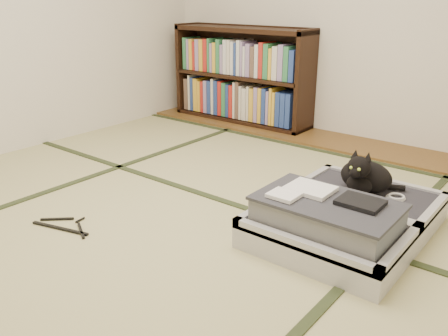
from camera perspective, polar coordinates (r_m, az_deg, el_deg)
The scene contains 8 objects.
floor at distance 2.73m, azimuth -5.43°, elevation -6.70°, with size 4.50×4.50×0.00m, color tan.
wood_strip at distance 4.29m, azimuth 13.33°, elevation 3.11°, with size 4.00×0.50×0.02m, color brown.
tatami_borders at distance 3.07m, azimuth 0.94°, elevation -3.38°, with size 4.00×4.50×0.01m.
bookcase at distance 4.79m, azimuth 2.13°, elevation 10.84°, with size 1.48×0.34×0.95m.
suitcase at distance 2.62m, azimuth 14.15°, elevation -5.81°, with size 0.78×1.04×0.31m.
cat at distance 2.82m, azimuth 16.55°, elevation -0.95°, with size 0.35×0.35×0.28m.
cable_coil at distance 2.83m, azimuth 19.98°, elevation -3.33°, with size 0.11×0.11×0.03m.
hanger at distance 2.82m, azimuth -18.61°, elevation -6.66°, with size 0.39×0.23×0.01m.
Camera 1 is at (1.71, -1.74, 1.23)m, focal length 38.00 mm.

